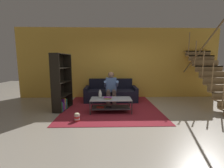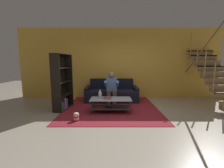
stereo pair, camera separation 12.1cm
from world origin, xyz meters
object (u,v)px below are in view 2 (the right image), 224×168
object	(u,v)px
vase	(100,94)
book_stack	(108,98)
person_seated_center	(111,87)
coffee_table	(110,103)
couch	(111,93)
popcorn_tub	(76,117)
bookshelf	(61,88)

from	to	relation	value
vase	book_stack	xyz separation A→B (m)	(0.24, -0.11, -0.09)
vase	book_stack	distance (m)	0.28
book_stack	person_seated_center	bearing A→B (deg)	83.11
vase	coffee_table	bearing A→B (deg)	-13.41
couch	vase	xyz separation A→B (m)	(-0.35, -1.30, 0.25)
person_seated_center	vase	world-z (taller)	person_seated_center
person_seated_center	popcorn_tub	world-z (taller)	person_seated_center
person_seated_center	popcorn_tub	size ratio (longest dim) A/B	5.26
coffee_table	popcorn_tub	bearing A→B (deg)	-140.34
couch	vase	world-z (taller)	couch
person_seated_center	coffee_table	bearing A→B (deg)	-92.34
book_stack	popcorn_tub	size ratio (longest dim) A/B	1.15
coffee_table	popcorn_tub	distance (m)	1.14
book_stack	vase	bearing A→B (deg)	155.18
bookshelf	popcorn_tub	world-z (taller)	bookshelf
popcorn_tub	vase	bearing A→B (deg)	55.27
vase	bookshelf	xyz separation A→B (m)	(-1.26, 0.23, 0.16)
couch	bookshelf	xyz separation A→B (m)	(-1.61, -1.07, 0.41)
vase	book_stack	size ratio (longest dim) A/B	0.99
couch	book_stack	bearing A→B (deg)	-94.38
vase	book_stack	bearing A→B (deg)	-24.82
book_stack	popcorn_tub	world-z (taller)	book_stack
coffee_table	person_seated_center	bearing A→B (deg)	87.66
vase	couch	bearing A→B (deg)	74.87
person_seated_center	bookshelf	distance (m)	1.70
book_stack	bookshelf	xyz separation A→B (m)	(-1.50, 0.34, 0.25)
vase	bookshelf	world-z (taller)	bookshelf
vase	bookshelf	distance (m)	1.29
vase	popcorn_tub	xyz separation A→B (m)	(-0.55, -0.79, -0.42)
book_stack	popcorn_tub	bearing A→B (deg)	-139.36
couch	person_seated_center	distance (m)	0.63
bookshelf	popcorn_tub	xyz separation A→B (m)	(0.71, -1.02, -0.59)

